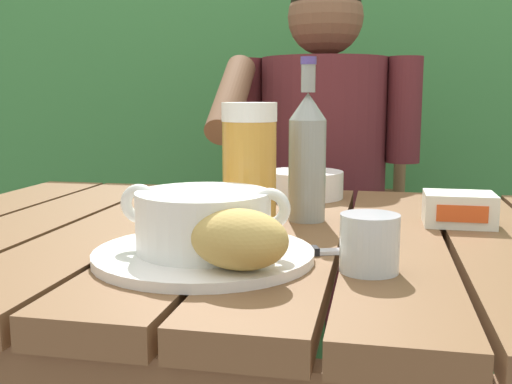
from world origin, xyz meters
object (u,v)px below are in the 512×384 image
Objects in this scene: table_knife at (316,251)px; diner_bowl at (305,184)px; beer_glass at (249,165)px; serving_plate at (204,254)px; soup_bowl at (203,219)px; chair_near_diner at (326,255)px; butter_tub at (459,209)px; beer_bottle at (307,154)px; person_eating at (320,180)px; bread_roll at (239,239)px; water_glass_small at (369,243)px.

table_knife is 0.96× the size of diner_bowl.
table_knife is (0.12, -0.15, -0.09)m from beer_glass.
soup_bowl is (-0.00, -0.00, 0.04)m from serving_plate.
chair_near_diner is 9.42× the size of butter_tub.
diner_bowl is at bearing 97.66° from beer_bottle.
beer_bottle reaches higher than beer_glass.
person_eating is 0.83m from soup_bowl.
bread_roll reaches higher than table_knife.
person_eating is at bearing 95.14° from table_knife.
chair_near_diner is at bearing 92.23° from beer_bottle.
bread_roll is (-0.00, -1.10, 0.31)m from chair_near_diner.
water_glass_small is at bearing 23.12° from bread_roll.
beer_bottle is 0.24m from diner_bowl.
beer_glass is (0.02, 0.20, 0.09)m from serving_plate.
butter_tub is at bearing 65.04° from water_glass_small.
bread_roll is at bearing -90.23° from chair_near_diner.
beer_glass reaches higher than serving_plate.
person_eating is 0.35m from diner_bowl.
beer_bottle reaches higher than table_knife.
person_eating is at bearing 90.46° from diner_bowl.
person_eating is 0.58m from beer_bottle.
chair_near_diner reaches higher than serving_plate.
water_glass_small reaches higher than serving_plate.
chair_near_diner is 7.82× the size of bread_roll.
table_knife is (0.07, -0.78, 0.02)m from person_eating.
diner_bowl is at bearing 82.20° from serving_plate.
bread_roll is (0.06, -0.07, 0.04)m from serving_plate.
chair_near_diner is at bearing 86.50° from beer_glass.
beer_bottle is at bearing -87.77° from chair_near_diner.
water_glass_small is at bearing -82.64° from chair_near_diner.
water_glass_small is 0.45× the size of diner_bowl.
butter_tub is (0.13, 0.28, -0.01)m from water_glass_small.
beer_bottle is at bearing 110.97° from water_glass_small.
bread_roll is at bearing -49.40° from soup_bowl.
bread_roll is at bearing -49.40° from serving_plate.
soup_bowl is 0.49m from diner_bowl.
chair_near_diner is at bearing 86.32° from soup_bowl.
table_knife is at bearing 136.79° from water_glass_small.
beer_bottle is 0.25m from butter_tub.
table_knife is (0.07, -0.98, 0.27)m from chair_near_diner.
water_glass_small is at bearing -74.82° from diner_bowl.
bread_roll is 1.20× the size of butter_tub.
chair_near_diner reaches higher than water_glass_small.
beer_bottle is (0.03, -0.57, 0.12)m from person_eating.
bread_roll is 0.88× the size of table_knife.
serving_plate is 1.05× the size of beer_bottle.
soup_bowl is (-0.06, -0.83, 0.06)m from person_eating.
diner_bowl is at bearing -90.00° from chair_near_diner.
person_eating is 0.83m from serving_plate.
chair_near_diner is at bearing 86.32° from serving_plate.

